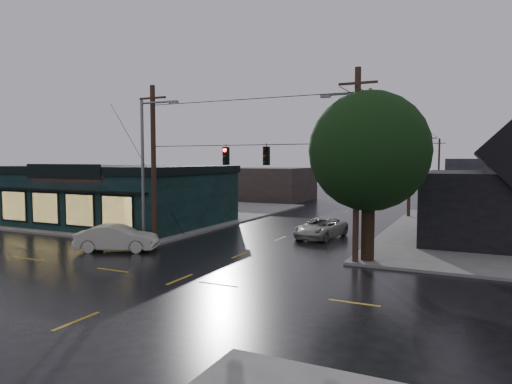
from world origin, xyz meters
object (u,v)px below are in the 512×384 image
at_px(corner_tree, 369,152).
at_px(utility_pole_ne, 355,264).
at_px(utility_pole_nw, 155,244).
at_px(sedan_cream, 117,238).
at_px(suv_silver, 321,228).

xyz_separation_m(corner_tree, utility_pole_ne, (-0.50, -0.63, -5.88)).
xyz_separation_m(utility_pole_nw, sedan_cream, (-0.68, -2.71, 0.79)).
height_order(sedan_cream, suv_silver, sedan_cream).
bearing_deg(utility_pole_nw, sedan_cream, -104.08).
relative_size(corner_tree, utility_pole_ne, 0.88).
distance_m(utility_pole_ne, sedan_cream, 13.97).
relative_size(utility_pole_ne, suv_silver, 2.03).
bearing_deg(corner_tree, sedan_cream, -166.74).
distance_m(corner_tree, suv_silver, 9.42).
bearing_deg(suv_silver, utility_pole_nw, -132.96).
relative_size(utility_pole_ne, sedan_cream, 2.12).
distance_m(utility_pole_nw, suv_silver, 11.37).
bearing_deg(sedan_cream, utility_pole_ne, -103.40).
bearing_deg(utility_pole_ne, corner_tree, 51.54).
relative_size(corner_tree, utility_pole_nw, 0.88).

